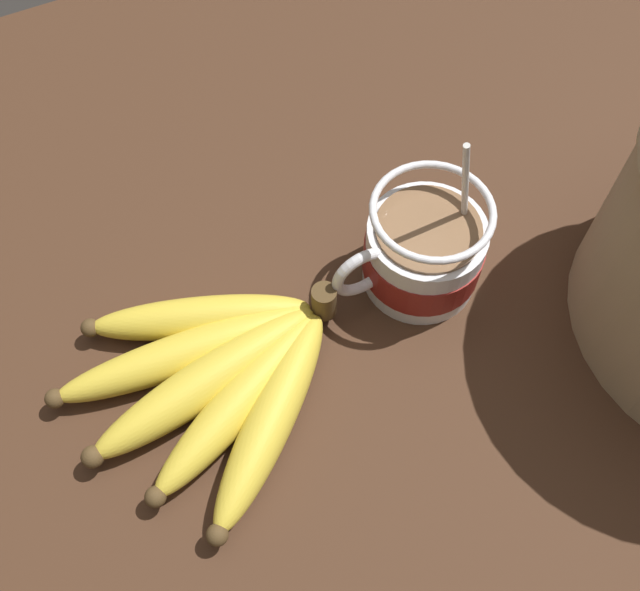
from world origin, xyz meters
TOP-DOWN VIEW (x-y plane):
  - table at (0.00, 0.00)cm, footprint 97.37×97.37cm
  - coffee_mug at (-6.81, 0.41)cm, footprint 13.06×9.65cm
  - banana_bunch at (11.62, 1.61)cm, footprint 23.10×21.93cm

SIDE VIEW (x-z plane):
  - table at x=0.00cm, z-range 0.00..3.91cm
  - banana_bunch at x=11.62cm, z-range 3.56..7.74cm
  - coffee_mug at x=-6.81cm, z-range -0.01..15.30cm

